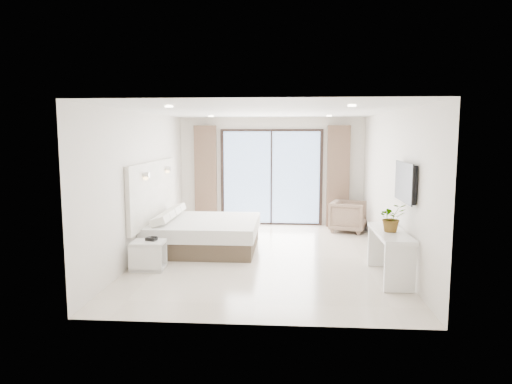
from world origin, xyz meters
TOP-DOWN VIEW (x-y plane):
  - ground at (0.00, 0.00)m, footprint 6.20×6.20m
  - room_shell at (-0.20, 0.78)m, footprint 4.62×6.22m
  - bed at (-1.26, 0.50)m, footprint 2.10×2.00m
  - nightstand at (-1.93, -0.97)m, footprint 0.55×0.46m
  - phone at (-1.89, -0.92)m, footprint 0.20×0.17m
  - console_desk at (2.04, -1.17)m, footprint 0.46×1.49m
  - plant at (2.04, -1.21)m, footprint 0.48×0.52m
  - armchair at (1.85, 2.36)m, footprint 0.92×0.95m

SIDE VIEW (x-z plane):
  - ground at x=0.00m, z-range 0.00..0.00m
  - nightstand at x=-1.93m, z-range 0.00..0.49m
  - bed at x=-1.26m, z-range -0.05..0.67m
  - armchair at x=1.85m, z-range 0.00..0.80m
  - phone at x=-1.89m, z-range 0.49..0.55m
  - console_desk at x=2.04m, z-range 0.17..0.94m
  - plant at x=2.04m, z-range 0.77..1.12m
  - room_shell at x=-0.20m, z-range 0.22..2.94m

